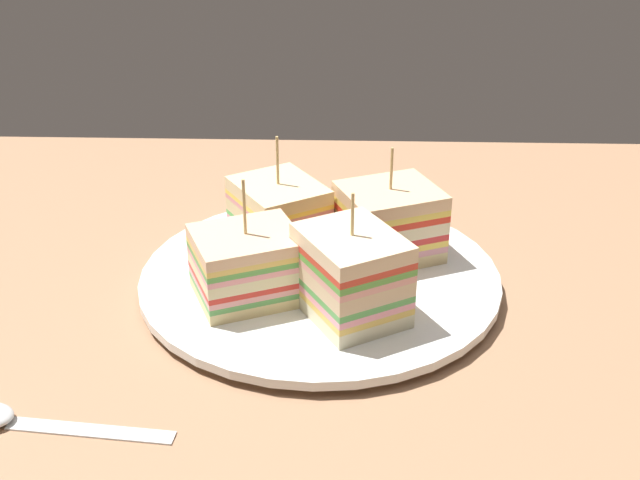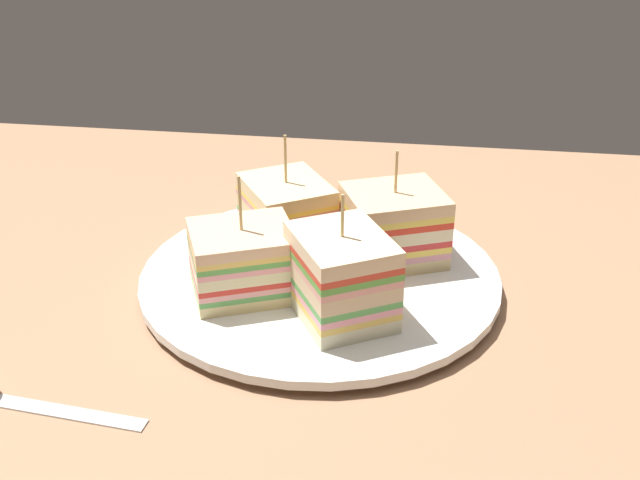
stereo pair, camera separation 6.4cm
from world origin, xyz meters
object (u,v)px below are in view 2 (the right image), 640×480
object	(u,v)px
sandwich_wedge_1	(341,276)
plate	(320,278)
sandwich_wedge_3	(287,211)
sandwich_wedge_0	(244,261)
chip_pile	(317,267)
sandwich_wedge_2	(393,226)

from	to	relation	value
sandwich_wedge_1	plate	bearing A→B (deg)	-7.67
plate	sandwich_wedge_3	size ratio (longest dim) A/B	2.92
sandwich_wedge_0	chip_pile	distance (cm)	6.42
sandwich_wedge_2	chip_pile	distance (cm)	7.52
plate	sandwich_wedge_2	distance (cm)	7.56
sandwich_wedge_3	chip_pile	world-z (taller)	sandwich_wedge_3
plate	sandwich_wedge_3	xyz separation A→B (cm)	(3.77, -5.49, 3.29)
sandwich_wedge_0	sandwich_wedge_2	distance (cm)	13.34
sandwich_wedge_1	sandwich_wedge_3	size ratio (longest dim) A/B	0.98
plate	sandwich_wedge_0	world-z (taller)	sandwich_wedge_0
sandwich_wedge_0	sandwich_wedge_1	xyz separation A→B (cm)	(-7.96, 2.35, 0.61)
sandwich_wedge_1	chip_pile	distance (cm)	6.51
sandwich_wedge_2	chip_pile	bearing A→B (deg)	12.76
sandwich_wedge_0	sandwich_wedge_2	bearing A→B (deg)	9.94
sandwich_wedge_0	sandwich_wedge_1	size ratio (longest dim) A/B	0.99
sandwich_wedge_2	sandwich_wedge_3	world-z (taller)	sandwich_wedge_3
sandwich_wedge_1	sandwich_wedge_3	bearing A→B (deg)	-1.43
sandwich_wedge_3	plate	bearing A→B (deg)	1.96
sandwich_wedge_1	sandwich_wedge_0	bearing A→B (deg)	43.88
sandwich_wedge_3	chip_pile	size ratio (longest dim) A/B	1.32
plate	sandwich_wedge_2	bearing A→B (deg)	-148.83
sandwich_wedge_0	sandwich_wedge_2	world-z (taller)	sandwich_wedge_0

